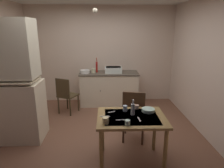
# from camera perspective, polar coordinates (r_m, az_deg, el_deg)

# --- Properties ---
(ground_plane) EXTENTS (4.97, 4.97, 0.00)m
(ground_plane) POSITION_cam_1_polar(r_m,az_deg,el_deg) (4.07, -3.41, -13.65)
(ground_plane) COLOR brown
(wall_back) EXTENTS (4.07, 0.10, 2.59)m
(wall_back) POSITION_cam_1_polar(r_m,az_deg,el_deg) (5.54, -3.15, 8.39)
(wall_back) COLOR beige
(wall_back) RESTS_ON ground
(wall_right) EXTENTS (0.10, 3.89, 2.59)m
(wall_right) POSITION_cam_1_polar(r_m,az_deg,el_deg) (4.09, 26.12, 4.33)
(wall_right) COLOR beige
(wall_right) RESTS_ON ground
(hutch_cabinet) EXTENTS (0.92, 0.60, 2.16)m
(hutch_cabinet) POSITION_cam_1_polar(r_m,az_deg,el_deg) (3.89, -26.43, -0.57)
(hutch_cabinet) COLOR beige
(hutch_cabinet) RESTS_ON ground
(counter_cabinet) EXTENTS (1.54, 0.64, 0.87)m
(counter_cabinet) POSITION_cam_1_polar(r_m,az_deg,el_deg) (5.36, -0.85, -1.25)
(counter_cabinet) COLOR beige
(counter_cabinet) RESTS_ON ground
(sink_basin) EXTENTS (0.44, 0.34, 0.15)m
(sink_basin) POSITION_cam_1_polar(r_m,az_deg,el_deg) (5.24, 0.38, 4.14)
(sink_basin) COLOR white
(sink_basin) RESTS_ON counter_cabinet
(hand_pump) EXTENTS (0.05, 0.27, 0.39)m
(hand_pump) POSITION_cam_1_polar(r_m,az_deg,el_deg) (5.26, -4.43, 5.17)
(hand_pump) COLOR #B21E19
(hand_pump) RESTS_ON counter_cabinet
(mixing_bowl_counter) EXTENTS (0.25, 0.25, 0.08)m
(mixing_bowl_counter) POSITION_cam_1_polar(r_m,az_deg,el_deg) (5.22, -7.80, 3.57)
(mixing_bowl_counter) COLOR white
(mixing_bowl_counter) RESTS_ON counter_cabinet
(stoneware_crock) EXTENTS (0.11, 0.11, 0.12)m
(stoneware_crock) POSITION_cam_1_polar(r_m,az_deg,el_deg) (5.23, -5.33, 3.85)
(stoneware_crock) COLOR beige
(stoneware_crock) RESTS_ON counter_cabinet
(dining_table) EXTENTS (0.99, 0.74, 0.76)m
(dining_table) POSITION_cam_1_polar(r_m,az_deg,el_deg) (2.96, 5.55, -11.29)
(dining_table) COLOR olive
(dining_table) RESTS_ON ground
(chair_far_side) EXTENTS (0.48, 0.48, 0.97)m
(chair_far_side) POSITION_cam_1_polar(r_m,az_deg,el_deg) (3.57, 6.28, -9.08)
(chair_far_side) COLOR #49301F
(chair_far_side) RESTS_ON ground
(chair_by_counter) EXTENTS (0.54, 0.54, 0.89)m
(chair_by_counter) POSITION_cam_1_polar(r_m,az_deg,el_deg) (4.85, -13.01, -2.98)
(chair_by_counter) COLOR #443720
(chair_by_counter) RESTS_ON ground
(serving_bowl_wide) EXTENTS (0.20, 0.20, 0.05)m
(serving_bowl_wide) POSITION_cam_1_polar(r_m,az_deg,el_deg) (3.11, 10.38, -7.40)
(serving_bowl_wide) COLOR #ADD1C1
(serving_bowl_wide) RESTS_ON dining_table
(teacup_mint) EXTENTS (0.09, 0.09, 0.09)m
(teacup_mint) POSITION_cam_1_polar(r_m,az_deg,el_deg) (2.68, -1.89, -10.44)
(teacup_mint) COLOR beige
(teacup_mint) RESTS_ON dining_table
(teacup_cream) EXTENTS (0.07, 0.07, 0.09)m
(teacup_cream) POSITION_cam_1_polar(r_m,az_deg,el_deg) (3.07, 3.82, -7.02)
(teacup_cream) COLOR #9EB2C6
(teacup_cream) RESTS_ON dining_table
(mug_dark) EXTENTS (0.06, 0.06, 0.06)m
(mug_dark) POSITION_cam_1_polar(r_m,az_deg,el_deg) (3.18, 7.20, -6.54)
(mug_dark) COLOR tan
(mug_dark) RESTS_ON dining_table
(mug_tall) EXTENTS (0.07, 0.07, 0.07)m
(mug_tall) POSITION_cam_1_polar(r_m,az_deg,el_deg) (2.65, 4.50, -11.06)
(mug_tall) COLOR #ADD1C1
(mug_tall) RESTS_ON dining_table
(glass_bottle) EXTENTS (0.06, 0.06, 0.24)m
(glass_bottle) POSITION_cam_1_polar(r_m,az_deg,el_deg) (2.94, 6.03, -7.14)
(glass_bottle) COLOR #B7BCC1
(glass_bottle) RESTS_ON dining_table
(table_knife) EXTENTS (0.17, 0.03, 0.00)m
(table_knife) POSITION_cam_1_polar(r_m,az_deg,el_deg) (2.80, 2.94, -10.28)
(table_knife) COLOR silver
(table_knife) RESTS_ON dining_table
(teaspoon_near_bowl) EXTENTS (0.04, 0.15, 0.00)m
(teaspoon_near_bowl) POSITION_cam_1_polar(r_m,az_deg,el_deg) (2.84, 7.83, -10.01)
(teaspoon_near_bowl) COLOR beige
(teaspoon_near_bowl) RESTS_ON dining_table
(teaspoon_by_cup) EXTENTS (0.15, 0.03, 0.00)m
(teaspoon_by_cup) POSITION_cam_1_polar(r_m,az_deg,el_deg) (2.90, -2.10, -9.26)
(teaspoon_by_cup) COLOR beige
(teaspoon_by_cup) RESTS_ON dining_table
(serving_spoon) EXTENTS (0.12, 0.07, 0.00)m
(serving_spoon) POSITION_cam_1_polar(r_m,az_deg,el_deg) (3.04, -0.10, -8.05)
(serving_spoon) COLOR beige
(serving_spoon) RESTS_ON dining_table
(pendant_bulb) EXTENTS (0.08, 0.08, 0.08)m
(pendant_bulb) POSITION_cam_1_polar(r_m,az_deg,el_deg) (3.44, -4.91, 20.33)
(pendant_bulb) COLOR #F9EFCC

